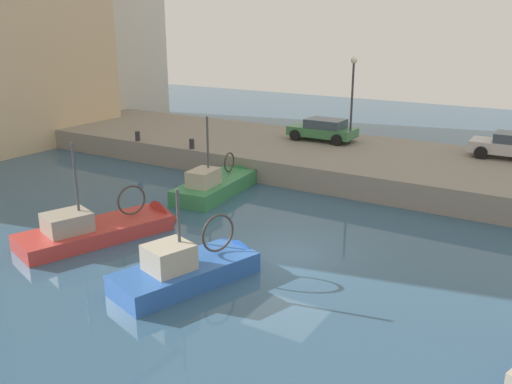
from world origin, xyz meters
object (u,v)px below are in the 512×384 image
at_px(fishing_boat_red, 107,234).
at_px(mooring_bollard_mid, 138,136).
at_px(parked_car_green, 323,129).
at_px(mooring_bollard_south, 192,144).
at_px(fishing_boat_green, 219,190).
at_px(fishing_boat_blue, 196,276).
at_px(quay_streetlamp, 353,86).

height_order(fishing_boat_red, mooring_bollard_mid, fishing_boat_red).
relative_size(parked_car_green, mooring_bollard_south, 7.04).
xyz_separation_m(parked_car_green, mooring_bollard_south, (-5.74, 5.18, -0.39)).
relative_size(fishing_boat_green, mooring_bollard_mid, 10.96).
height_order(fishing_boat_blue, mooring_bollard_mid, fishing_boat_blue).
distance_m(fishing_boat_green, fishing_boat_blue, 9.34).
distance_m(mooring_bollard_south, quay_streetlamp, 9.40).
distance_m(fishing_boat_red, parked_car_green, 15.46).
height_order(parked_car_green, mooring_bollard_mid, parked_car_green).
distance_m(mooring_bollard_mid, quay_streetlamp, 12.63).
relative_size(fishing_boat_blue, parked_car_green, 1.47).
bearing_deg(mooring_bollard_mid, quay_streetlamp, -62.60).
bearing_deg(parked_car_green, mooring_bollard_south, 137.92).
bearing_deg(fishing_boat_red, mooring_bollard_south, 19.06).
xyz_separation_m(fishing_boat_green, mooring_bollard_mid, (2.63, 7.65, 1.37)).
height_order(fishing_boat_green, quay_streetlamp, quay_streetlamp).
distance_m(fishing_boat_green, quay_streetlamp, 9.90).
distance_m(mooring_bollard_south, mooring_bollard_mid, 4.00).
height_order(mooring_bollard_south, quay_streetlamp, quay_streetlamp).
xyz_separation_m(fishing_boat_red, quay_streetlamp, (15.15, -3.62, 4.35)).
xyz_separation_m(fishing_boat_green, parked_car_green, (8.37, -1.53, 1.76)).
xyz_separation_m(fishing_boat_red, fishing_boat_blue, (-1.14, -5.17, 0.02)).
bearing_deg(fishing_boat_green, fishing_boat_blue, -149.04).
xyz_separation_m(fishing_boat_red, parked_car_green, (15.24, -1.90, 1.76)).
bearing_deg(mooring_bollard_south, fishing_boat_green, -125.77).
bearing_deg(fishing_boat_green, fishing_boat_red, 176.90).
height_order(fishing_boat_red, parked_car_green, fishing_boat_red).
relative_size(mooring_bollard_south, quay_streetlamp, 0.11).
relative_size(fishing_boat_red, fishing_boat_blue, 1.18).
relative_size(fishing_boat_red, mooring_bollard_south, 12.20).
height_order(fishing_boat_green, mooring_bollard_south, fishing_boat_green).
xyz_separation_m(fishing_boat_red, mooring_bollard_mid, (9.50, 7.28, 1.37)).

